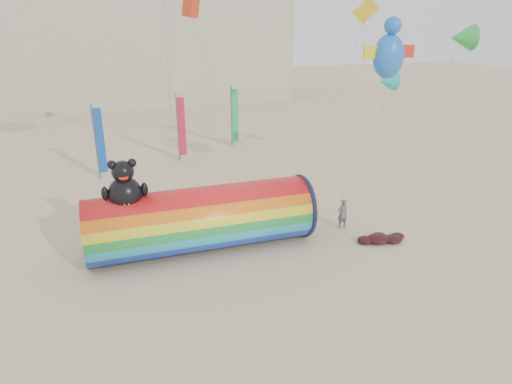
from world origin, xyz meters
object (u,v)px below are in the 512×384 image
object	(u,v)px
fabric_bundle	(381,238)
kite_handler	(343,214)
windsock_assembly	(201,218)
hotel_building	(42,19)

from	to	relation	value
fabric_bundle	kite_handler	bearing A→B (deg)	117.32
windsock_assembly	kite_handler	xyz separation A→B (m)	(7.55, -0.10, -0.82)
windsock_assembly	kite_handler	distance (m)	7.60
kite_handler	fabric_bundle	xyz separation A→B (m)	(1.08, -2.09, -0.64)
kite_handler	fabric_bundle	size ratio (longest dim) A/B	0.62
windsock_assembly	fabric_bundle	world-z (taller)	windsock_assembly
kite_handler	fabric_bundle	bearing A→B (deg)	113.63
hotel_building	fabric_bundle	xyz separation A→B (m)	(18.22, -47.11, -10.14)
windsock_assembly	kite_handler	world-z (taller)	windsock_assembly
windsock_assembly	fabric_bundle	distance (m)	9.02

